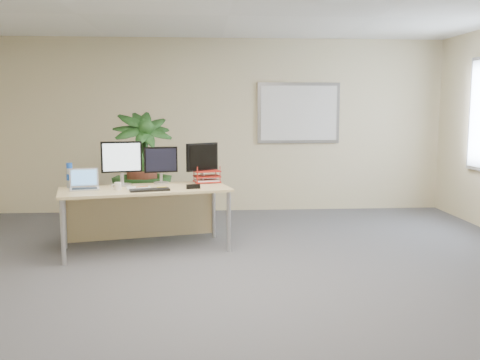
{
  "coord_description": "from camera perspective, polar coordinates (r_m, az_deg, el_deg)",
  "views": [
    {
      "loc": [
        -0.32,
        -4.42,
        1.64
      ],
      "look_at": [
        0.02,
        0.35,
        0.99
      ],
      "focal_mm": 40.0,
      "sensor_mm": 36.0,
      "label": 1
    }
  ],
  "objects": [
    {
      "name": "desk",
      "position": [
        6.31,
        -10.21,
        -2.08
      ],
      "size": [
        2.02,
        1.2,
        0.73
      ],
      "color": "#D6BC7E",
      "rests_on": "floor"
    },
    {
      "name": "water_bottle",
      "position": [
        6.41,
        -17.71,
        0.43
      ],
      "size": [
        0.07,
        0.07,
        0.28
      ],
      "color": "silver",
      "rests_on": "desk"
    },
    {
      "name": "letter_tray",
      "position": [
        6.52,
        -3.56,
        0.29
      ],
      "size": [
        0.35,
        0.3,
        0.14
      ],
      "color": "#AA1D15",
      "rests_on": "desk"
    },
    {
      "name": "monitor_left",
      "position": [
        6.38,
        -12.52,
        2.05
      ],
      "size": [
        0.46,
        0.21,
        0.52
      ],
      "color": "#AEAEB2",
      "rests_on": "desk"
    },
    {
      "name": "back_wall",
      "position": [
        8.43,
        -1.87,
        5.79
      ],
      "size": [
        7.0,
        0.04,
        2.7
      ],
      "primitive_type": "cube",
      "color": "beige",
      "rests_on": "floor"
    },
    {
      "name": "coffee_mug",
      "position": [
        6.08,
        -12.93,
        -0.65
      ],
      "size": [
        0.11,
        0.08,
        0.09
      ],
      "color": "white",
      "rests_on": "desk"
    },
    {
      "name": "keyboard",
      "position": [
        5.96,
        -9.61,
        -1.04
      ],
      "size": [
        0.45,
        0.24,
        0.02
      ],
      "primitive_type": "cube",
      "rotation": [
        0.0,
        0.0,
        0.23
      ],
      "color": "black",
      "rests_on": "desk"
    },
    {
      "name": "whiteboard",
      "position": [
        8.52,
        6.28,
        7.11
      ],
      "size": [
        1.3,
        0.04,
        0.95
      ],
      "color": "#A8A8AD",
      "rests_on": "back_wall"
    },
    {
      "name": "laptop",
      "position": [
        6.24,
        -16.27,
        -0.41
      ],
      "size": [
        0.37,
        0.34,
        0.23
      ],
      "color": "silver",
      "rests_on": "desk"
    },
    {
      "name": "monitor_dark",
      "position": [
        6.49,
        -4.04,
        2.14
      ],
      "size": [
        0.38,
        0.28,
        0.49
      ],
      "color": "#AEAEB2",
      "rests_on": "desk"
    },
    {
      "name": "floor",
      "position": [
        4.73,
        0.08,
        -12.52
      ],
      "size": [
        8.0,
        8.0,
        0.0
      ],
      "primitive_type": "plane",
      "color": "#47474C",
      "rests_on": "ground"
    },
    {
      "name": "orange_pen",
      "position": [
        6.18,
        -10.41,
        -0.7
      ],
      "size": [
        0.13,
        0.08,
        0.01
      ],
      "primitive_type": "cylinder",
      "rotation": [
        0.0,
        1.57,
        0.48
      ],
      "color": "#CB5B16",
      "rests_on": "spiral_notebook"
    },
    {
      "name": "floor_plant",
      "position": [
        7.22,
        -10.4,
        0.56
      ],
      "size": [
        1.09,
        1.09,
        1.5
      ],
      "primitive_type": "imported",
      "rotation": [
        0.0,
        0.0,
        0.38
      ],
      "color": "#143513",
      "rests_on": "floor"
    },
    {
      "name": "spiral_notebook",
      "position": [
        6.16,
        -10.74,
        -0.84
      ],
      "size": [
        0.3,
        0.25,
        0.01
      ],
      "primitive_type": "cube",
      "rotation": [
        0.0,
        0.0,
        0.2
      ],
      "color": "silver",
      "rests_on": "desk"
    },
    {
      "name": "stapler",
      "position": [
        6.04,
        -5.01,
        -0.7
      ],
      "size": [
        0.16,
        0.08,
        0.05
      ],
      "primitive_type": "cube",
      "rotation": [
        0.0,
        0.0,
        0.23
      ],
      "color": "black",
      "rests_on": "desk"
    },
    {
      "name": "monitor_right",
      "position": [
        6.48,
        -8.44,
        1.85
      ],
      "size": [
        0.4,
        0.18,
        0.44
      ],
      "color": "#AEAEB2",
      "rests_on": "desk"
    },
    {
      "name": "yellow_highlighter",
      "position": [
        6.14,
        -8.32,
        -0.79
      ],
      "size": [
        0.12,
        0.04,
        0.02
      ],
      "primitive_type": "cylinder",
      "rotation": [
        0.0,
        1.57,
        0.19
      ],
      "color": "yellow",
      "rests_on": "desk"
    }
  ]
}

